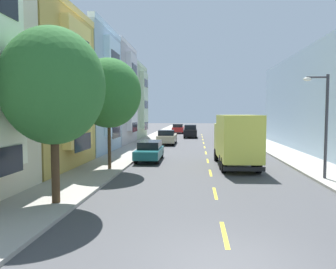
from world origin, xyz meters
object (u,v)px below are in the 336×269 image
object	(u,v)px
parked_hatchback_sky	(244,140)
parked_pickup_champagne	(167,137)
street_tree_nearest	(53,86)
street_tree_second	(109,93)
delivery_box_truck	(236,138)
street_lamp	(323,117)
parked_pickup_red	(178,129)
parked_wagon_teal	(150,150)
moving_black_sedan	(190,131)
parked_suv_white	(235,133)

from	to	relation	value
parked_hatchback_sky	parked_pickup_champagne	bearing A→B (deg)	167.58
street_tree_nearest	street_tree_second	world-z (taller)	street_tree_second
street_tree_nearest	parked_hatchback_sky	world-z (taller)	street_tree_nearest
delivery_box_truck	parked_pickup_champagne	bearing A→B (deg)	111.67
street_lamp	parked_hatchback_sky	xyz separation A→B (m)	(-1.59, 17.57, -2.70)
street_tree_nearest	parked_pickup_red	bearing A→B (deg)	87.37
street_lamp	delivery_box_truck	distance (m)	5.93
parked_wagon_teal	moving_black_sedan	size ratio (longest dim) A/B	0.98
parked_suv_white	street_tree_second	bearing A→B (deg)	-113.30
parked_pickup_red	delivery_box_truck	bearing A→B (deg)	-80.57
street_tree_second	parked_pickup_red	distance (m)	38.96
parked_hatchback_sky	street_tree_second	bearing A→B (deg)	-124.44
parked_suv_white	parked_wagon_teal	distance (m)	22.51
moving_black_sedan	parked_pickup_champagne	bearing A→B (deg)	-103.19
street_tree_nearest	street_tree_second	bearing A→B (deg)	90.00
parked_pickup_champagne	street_lamp	bearing A→B (deg)	-62.21
street_tree_nearest	parked_wagon_teal	distance (m)	13.07
parked_pickup_red	moving_black_sedan	world-z (taller)	moving_black_sedan
parked_hatchback_sky	parked_pickup_red	world-z (taller)	parked_pickup_red
parked_hatchback_sky	street_lamp	bearing A→B (deg)	-84.83
parked_suv_white	parked_pickup_red	bearing A→B (deg)	122.85
parked_hatchback_sky	delivery_box_truck	bearing A→B (deg)	-100.54
parked_suv_white	parked_pickup_champagne	bearing A→B (deg)	-139.05
delivery_box_truck	parked_pickup_red	world-z (taller)	delivery_box_truck
parked_pickup_champagne	parked_hatchback_sky	size ratio (longest dim) A/B	1.32
street_lamp	delivery_box_truck	bearing A→B (deg)	135.80
parked_suv_white	delivery_box_truck	bearing A→B (deg)	-96.51
moving_black_sedan	parked_wagon_teal	bearing A→B (deg)	-96.42
street_tree_second	delivery_box_truck	xyz separation A→B (m)	(8.21, 2.08, -2.96)
street_tree_nearest	moving_black_sedan	distance (m)	36.68
parked_pickup_red	parked_suv_white	bearing A→B (deg)	-57.15
street_tree_second	moving_black_sedan	size ratio (longest dim) A/B	1.46
street_lamp	delivery_box_truck	xyz separation A→B (m)	(-4.11, 4.00, -1.48)
street_lamp	parked_pickup_red	bearing A→B (deg)	104.09
street_lamp	parked_pickup_champagne	xyz separation A→B (m)	(-10.27, 19.48, -2.63)
parked_hatchback_sky	parked_wagon_teal	world-z (taller)	same
delivery_box_truck	parked_pickup_champagne	size ratio (longest dim) A/B	1.34
street_tree_nearest	parked_hatchback_sky	xyz separation A→B (m)	(10.73, 23.44, -3.95)
delivery_box_truck	parked_pickup_red	size ratio (longest dim) A/B	1.34
street_tree_nearest	moving_black_sedan	xyz separation A→B (m)	(4.60, 36.20, -3.72)
street_tree_second	parked_hatchback_sky	xyz separation A→B (m)	(10.73, 15.65, -4.18)
street_tree_nearest	parked_suv_white	bearing A→B (deg)	71.79
street_tree_nearest	street_lamp	bearing A→B (deg)	25.45
parked_pickup_champagne	parked_pickup_red	distance (m)	21.13
parked_pickup_red	moving_black_sedan	xyz separation A→B (m)	(2.47, -10.27, 0.16)
street_tree_nearest	parked_suv_white	size ratio (longest dim) A/B	1.42
parked_pickup_champagne	moving_black_sedan	xyz separation A→B (m)	(2.54, 10.86, 0.16)
street_tree_second	parked_pickup_champagne	xyz separation A→B (m)	(2.06, 17.56, -4.11)
delivery_box_truck	parked_wagon_teal	bearing A→B (deg)	158.70
street_tree_second	parked_suv_white	xyz separation A→B (m)	(10.85, 25.19, -3.95)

